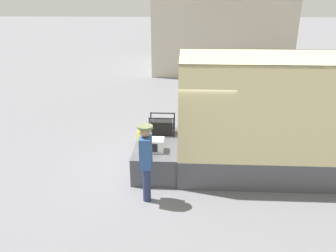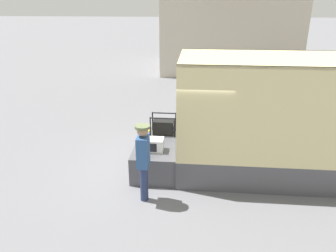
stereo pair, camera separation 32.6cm
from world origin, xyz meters
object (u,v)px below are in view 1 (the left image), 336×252
Objects in this scene: orange_bucket at (143,136)px; worker_person at (146,156)px; microwave at (153,145)px; box_truck at (332,140)px; portable_generator at (163,127)px.

worker_person is at bearing -80.79° from orange_bucket.
microwave is 1.59× the size of orange_bucket.
box_truck reaches higher than microwave.
box_truck is at bearing -7.81° from portable_generator.
box_truck reaches higher than portable_generator.
box_truck is 4.65m from microwave.
worker_person reaches higher than microwave.
worker_person is at bearing -160.48° from box_truck.
microwave is at bearing -173.40° from box_truck.
box_truck is 4.94m from orange_bucket.
box_truck is at bearing 0.00° from orange_bucket.
box_truck reaches higher than worker_person.
microwave is 1.16m from portable_generator.
worker_person is (-4.67, -1.66, 0.24)m from box_truck.
worker_person is (-0.05, -1.12, 0.26)m from microwave.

